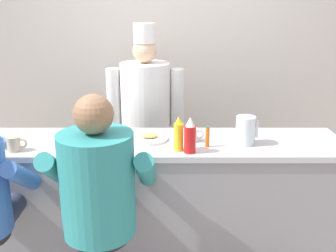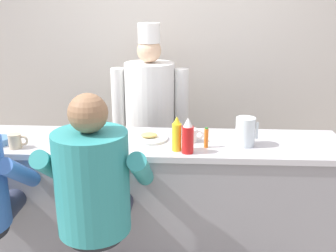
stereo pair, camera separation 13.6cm
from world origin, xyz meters
name	(u,v)px [view 2 (the right image)]	position (x,y,z in m)	size (l,w,h in m)	color
wall_back	(169,61)	(0.00, 1.58, 1.35)	(10.00, 0.06, 2.70)	beige
diner_counter	(160,203)	(0.00, 0.30, 0.49)	(2.58, 0.60, 0.98)	gray
ketchup_bottle_red	(188,137)	(0.20, 0.09, 1.09)	(0.08, 0.08, 0.24)	red
mustard_bottle_yellow	(177,135)	(0.12, 0.13, 1.09)	(0.06, 0.06, 0.23)	yellow
hot_sauce_bottle_orange	(206,138)	(0.32, 0.19, 1.05)	(0.03, 0.03, 0.14)	orange
water_pitcher_clear	(245,132)	(0.58, 0.24, 1.08)	(0.15, 0.13, 0.20)	silver
breakfast_plate	(149,138)	(-0.08, 0.33, 0.99)	(0.26, 0.26, 0.05)	white
coffee_mug_white	(192,135)	(0.22, 0.30, 1.03)	(0.13, 0.09, 0.09)	white
coffee_mug_tan	(16,141)	(-0.94, 0.11, 1.03)	(0.13, 0.08, 0.10)	beige
diner_seated_teal	(94,186)	(-0.34, -0.26, 0.90)	(0.64, 0.63, 1.45)	#B2B5BA
cook_in_whites_near	(150,113)	(-0.14, 1.08, 0.96)	(0.68, 0.44, 1.74)	#232328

